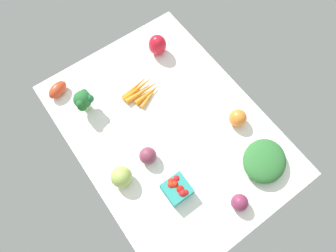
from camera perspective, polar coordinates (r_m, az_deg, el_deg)
name	(u,v)px	position (r cm, az deg, el deg)	size (l,w,h in cm)	color
tablecloth	(168,129)	(129.59, 0.00, -0.52)	(104.00, 76.00, 2.00)	white
broccoli_head	(83,101)	(131.01, -15.67, 4.63)	(8.58, 8.10, 11.33)	#A7BE8C
red_onion_near_basket	(240,203)	(119.77, 13.34, -13.85)	(6.50, 6.50, 6.50)	#7D2B4B
berry_basket	(177,189)	(117.69, 1.69, -11.72)	(9.47, 9.47, 6.63)	teal
red_onion_center	(148,156)	(120.99, -3.81, -5.60)	(6.95, 6.95, 6.95)	brown
heirloom_tomato_orange	(238,118)	(129.77, 13.01, 1.48)	(7.43, 7.43, 7.43)	orange
roma_tomato	(58,90)	(142.39, -20.06, 6.43)	(9.59, 5.41, 5.41)	red
carrot_bunch	(142,91)	(135.72, -4.86, 6.61)	(13.74, 18.16, 2.71)	orange
bell_pepper_red	(157,45)	(144.51, -1.99, 15.01)	(8.28, 8.28, 10.25)	red
heirloom_tomato_green	(121,177)	(119.04, -8.76, -9.44)	(8.38, 8.38, 8.38)	#9FB854
leafy_greens_clump	(264,161)	(126.20, 17.71, -6.26)	(16.67, 18.88, 6.59)	#2E6F32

